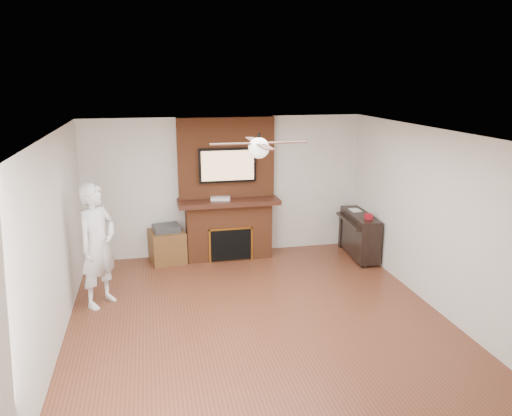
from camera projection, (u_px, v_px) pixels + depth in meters
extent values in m
cube|color=#532818|center=(258.00, 325.00, 6.76)|extent=(5.36, 5.86, 0.18)
cube|color=white|center=(259.00, 126.00, 6.08)|extent=(5.36, 5.86, 0.18)
cube|color=beige|center=(225.00, 185.00, 9.11)|extent=(5.36, 0.18, 2.50)
cube|color=beige|center=(341.00, 341.00, 3.74)|extent=(5.36, 0.18, 2.50)
cube|color=beige|center=(45.00, 245.00, 5.89)|extent=(0.18, 5.86, 2.50)
cube|color=beige|center=(440.00, 219.00, 6.95)|extent=(0.18, 5.86, 2.50)
cube|color=brown|center=(228.00, 230.00, 8.98)|extent=(1.50, 0.50, 1.00)
cube|color=black|center=(228.00, 201.00, 8.81)|extent=(1.78, 0.64, 0.08)
cube|color=brown|center=(226.00, 158.00, 8.79)|extent=(1.70, 0.20, 1.42)
cube|color=black|center=(231.00, 245.00, 8.78)|extent=(0.70, 0.06, 0.55)
cube|color=#BF8C2D|center=(231.00, 229.00, 8.70)|extent=(0.78, 0.02, 0.03)
cube|color=#BF8C2D|center=(210.00, 246.00, 8.70)|extent=(0.03, 0.02, 0.61)
cube|color=#BF8C2D|center=(252.00, 243.00, 8.85)|extent=(0.03, 0.02, 0.61)
cube|color=black|center=(227.00, 165.00, 8.68)|extent=(1.00, 0.07, 0.60)
cube|color=tan|center=(228.00, 166.00, 8.64)|extent=(0.92, 0.01, 0.52)
cylinder|color=black|center=(259.00, 139.00, 6.12)|extent=(0.04, 0.04, 0.14)
sphere|color=white|center=(259.00, 148.00, 6.15)|extent=(0.26, 0.26, 0.26)
cube|color=black|center=(285.00, 142.00, 6.20)|extent=(0.55, 0.11, 0.01)
cube|color=black|center=(253.00, 140.00, 6.45)|extent=(0.11, 0.55, 0.01)
cube|color=black|center=(232.00, 144.00, 6.07)|extent=(0.55, 0.11, 0.01)
cube|color=black|center=(265.00, 147.00, 5.82)|extent=(0.11, 0.55, 0.01)
imported|color=silver|center=(98.00, 245.00, 6.97)|extent=(0.74, 0.78, 1.78)
cube|color=#553518|center=(167.00, 246.00, 8.79)|extent=(0.67, 0.67, 0.56)
cube|color=#313134|center=(166.00, 228.00, 8.70)|extent=(0.50, 0.43, 0.11)
cube|color=black|center=(359.00, 234.00, 9.00)|extent=(0.44, 1.25, 0.75)
cube|color=black|center=(365.00, 249.00, 8.48)|extent=(0.06, 0.09, 0.66)
cube|color=black|center=(341.00, 231.00, 9.51)|extent=(0.06, 0.09, 0.66)
cube|color=black|center=(349.00, 221.00, 8.89)|extent=(0.21, 1.14, 0.05)
cube|color=silver|center=(355.00, 210.00, 9.12)|extent=(0.17, 0.24, 0.01)
cube|color=maroon|center=(368.00, 216.00, 8.58)|extent=(0.11, 0.11, 0.09)
cube|color=silver|center=(220.00, 198.00, 8.74)|extent=(0.37, 0.25, 0.05)
cylinder|color=orange|center=(226.00, 256.00, 8.92)|extent=(0.07, 0.07, 0.13)
cylinder|color=#34732E|center=(225.00, 258.00, 8.89)|extent=(0.07, 0.07, 0.10)
cylinder|color=#3961AD|center=(238.00, 256.00, 8.96)|extent=(0.06, 0.06, 0.09)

